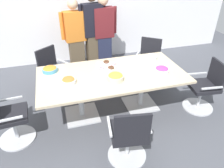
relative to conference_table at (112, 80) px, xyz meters
The scene contains 17 objects.
ground_plane 0.63m from the conference_table, ahead, with size 10.00×10.00×0.01m, color #4C4F56.
back_wall 2.52m from the conference_table, 90.00° to the left, with size 8.00×0.10×2.80m, color white.
conference_table is the anchor object (origin of this frame).
office_chair_0 1.68m from the conference_table, behind, with size 0.58×0.58×0.91m.
office_chair_1 1.13m from the conference_table, 94.91° to the right, with size 0.62×0.62×0.91m.
office_chair_2 1.65m from the conference_table, 13.51° to the right, with size 0.60×0.60×0.91m.
office_chair_3 1.39m from the conference_table, 38.72° to the left, with size 0.76×0.76×0.91m.
office_chair_4 1.33m from the conference_table, 135.30° to the left, with size 0.76×0.76×0.91m.
person_standing_0 1.65m from the conference_table, 102.96° to the left, with size 0.62×0.27×1.67m.
person_standing_1 1.64m from the conference_table, 88.90° to the left, with size 0.61×0.29×1.82m.
person_standing_2 1.65m from the conference_table, 80.43° to the left, with size 0.61×0.23×1.72m.
snack_bowl_pretzels 0.74m from the conference_table, behind, with size 0.22×0.22×0.10m.
snack_bowl_chips_yellow 0.28m from the conference_table, 91.58° to the right, with size 0.25×0.25×0.12m.
snack_bowl_chips_orange 1.05m from the conference_table, 159.41° to the left, with size 0.25×0.25×0.09m.
snack_bowl_candy_mix 0.85m from the conference_table, 11.49° to the right, with size 0.24×0.24×0.09m.
donut_platter 0.32m from the conference_table, 95.39° to the left, with size 0.36×0.36×0.04m.
plate_stack 0.95m from the conference_table, 22.14° to the left, with size 0.21×0.21×0.05m.
Camera 1 is at (-0.85, -2.92, 2.44)m, focal length 33.93 mm.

